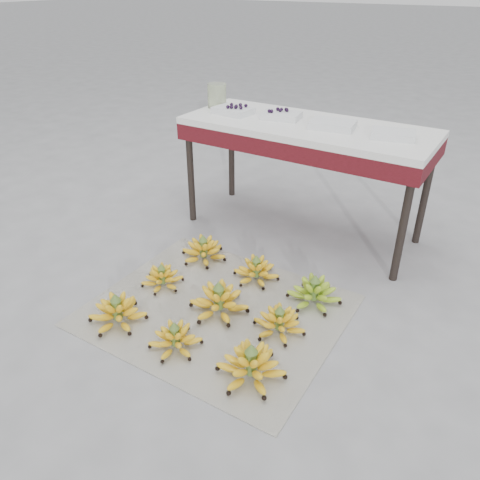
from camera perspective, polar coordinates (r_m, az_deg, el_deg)
The scene contains 17 objects.
ground at distance 2.50m, azimuth -1.81°, elevation -8.08°, with size 60.00×60.00×0.00m, color slate.
newspaper_mat at distance 2.47m, azimuth -2.85°, elevation -8.56°, with size 1.25×1.05×0.01m, color white.
bunch_front_left at distance 2.44m, azimuth -14.71°, elevation -8.52°, with size 0.33×0.33×0.17m.
bunch_front_center at distance 2.24m, azimuth -7.89°, elevation -11.84°, with size 0.32×0.32×0.15m.
bunch_front_right at distance 2.08m, azimuth 1.36°, elevation -15.06°, with size 0.31×0.31×0.18m.
bunch_mid_left at distance 2.66m, azimuth -9.45°, elevation -4.57°, with size 0.29×0.29×0.14m.
bunch_mid_center at distance 2.43m, azimuth -2.58°, elevation -7.47°, with size 0.39×0.39×0.19m.
bunch_mid_right at distance 2.31m, azimuth 4.80°, elevation -9.99°, with size 0.30×0.30×0.16m.
bunch_back_left at distance 2.86m, azimuth -4.46°, elevation -1.31°, with size 0.30×0.30×0.17m.
bunch_back_center at distance 2.67m, azimuth 1.99°, elevation -3.77°, with size 0.32×0.32×0.16m.
bunch_back_right at distance 2.52m, azimuth 9.03°, elevation -6.38°, with size 0.30×0.30×0.17m.
vendor_table at distance 3.00m, azimuth 8.04°, elevation 12.33°, with size 1.54×0.62×0.74m.
tray_far_left at distance 3.17m, azimuth -0.82°, elevation 15.54°, with size 0.26×0.20×0.06m.
tray_left at distance 3.06m, azimuth 5.03°, elevation 14.93°, with size 0.26×0.21×0.06m.
tray_right at distance 2.90m, azimuth 11.23°, elevation 13.64°, with size 0.28×0.22×0.04m.
tray_far_right at distance 2.80m, azimuth 18.21°, elevation 12.14°, with size 0.27×0.22×0.04m.
glass_jar at distance 3.32m, azimuth -2.83°, elevation 17.18°, with size 0.13×0.13×0.16m, color beige.
Camera 1 is at (1.12, -1.64, 1.53)m, focal length 35.00 mm.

